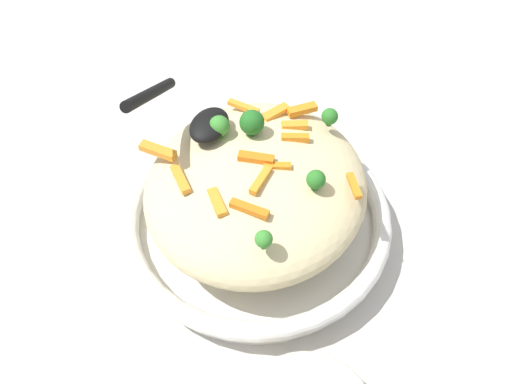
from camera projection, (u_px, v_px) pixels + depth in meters
The scene contains 22 objects.
ground_plane at pixel (256, 233), 0.67m from camera, with size 2.40×2.40×0.00m, color beige.
serving_bowl at pixel (256, 220), 0.65m from camera, with size 0.32×0.32×0.05m.
pasta_mound at pixel (256, 187), 0.60m from camera, with size 0.26×0.24×0.09m, color beige.
carrot_piece_0 at pixel (257, 157), 0.57m from camera, with size 0.04×0.01×0.01m, color orange.
carrot_piece_1 at pixel (261, 180), 0.55m from camera, with size 0.04×0.01×0.01m, color orange.
carrot_piece_2 at pixel (278, 165), 0.57m from camera, with size 0.03×0.01×0.01m, color orange.
carrot_piece_3 at pixel (180, 179), 0.56m from camera, with size 0.04×0.01×0.01m, color orange.
carrot_piece_4 at pixel (249, 209), 0.53m from camera, with size 0.04×0.01×0.01m, color orange.
carrot_piece_5 at pixel (275, 112), 0.62m from camera, with size 0.04×0.01×0.01m, color orange.
carrot_piece_6 at pixel (354, 186), 0.55m from camera, with size 0.03×0.01×0.01m, color orange.
carrot_piece_7 at pixel (295, 125), 0.61m from camera, with size 0.03×0.01×0.01m, color orange.
carrot_piece_8 at pixel (295, 138), 0.59m from camera, with size 0.03×0.01×0.01m, color orange.
carrot_piece_9 at pixel (302, 109), 0.63m from camera, with size 0.03×0.01×0.01m, color orange.
carrot_piece_10 at pixel (243, 107), 0.63m from camera, with size 0.04×0.01×0.01m, color orange.
carrot_piece_11 at pixel (217, 202), 0.54m from camera, with size 0.03×0.01×0.01m, color orange.
carrot_piece_12 at pixel (158, 151), 0.58m from camera, with size 0.04×0.01×0.01m, color orange.
broccoli_floret_0 at pixel (264, 239), 0.50m from camera, with size 0.02×0.02×0.02m.
broccoli_floret_1 at pixel (219, 126), 0.59m from camera, with size 0.02×0.02×0.03m.
broccoli_floret_2 at pixel (316, 180), 0.55m from camera, with size 0.02×0.02×0.02m.
broccoli_floret_3 at pixel (252, 123), 0.59m from camera, with size 0.03×0.03×0.03m.
broccoli_floret_4 at pixel (330, 117), 0.61m from camera, with size 0.02×0.02×0.02m.
serving_spoon at pixel (190, 115), 0.59m from camera, with size 0.13×0.10×0.08m.
Camera 1 is at (0.36, 0.14, 0.55)m, focal length 38.33 mm.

